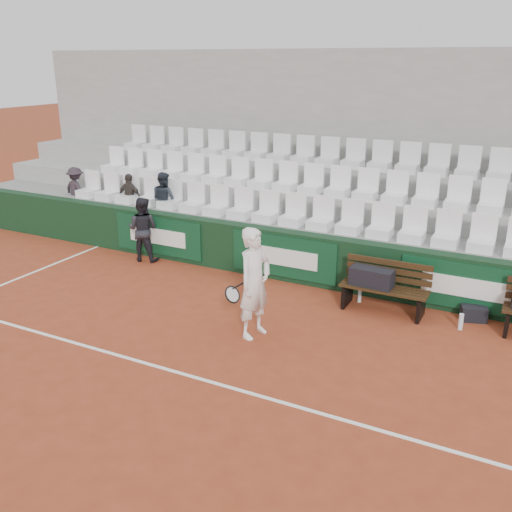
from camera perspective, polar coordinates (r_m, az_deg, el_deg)
The scene contains 20 objects.
ground at distance 8.22m, azimuth -7.43°, elevation -11.60°, with size 80.00×80.00×0.00m, color brown.
court_baseline at distance 8.22m, azimuth -7.43°, elevation -11.58°, with size 18.00×0.06×0.01m, color white.
back_barrier at distance 11.18m, azimuth 4.33°, elevation -0.14°, with size 18.00×0.34×1.00m.
grandstand_tier_front at distance 11.76m, azimuth 5.23°, elevation 0.81°, with size 18.00×0.95×1.00m, color gray.
grandstand_tier_mid at distance 12.54m, azimuth 6.91°, elevation 3.00°, with size 18.00×0.95×1.45m, color #999996.
grandstand_tier_back at distance 13.35m, azimuth 8.39°, elevation 4.92°, with size 18.00×0.95×1.90m, color #959593.
grandstand_rear_wall at distance 13.69m, azimuth 9.52°, elevation 10.56°, with size 18.00×0.30×4.40m, color gray.
seat_row_front at distance 11.37m, azimuth 5.02°, elevation 4.47°, with size 11.90×0.44×0.63m, color white.
seat_row_mid at distance 12.13m, azimuth 6.81°, elevation 7.52°, with size 11.90×0.44×0.63m, color white.
seat_row_back at distance 12.94m, azimuth 8.41°, elevation 10.20°, with size 11.90×0.44×0.63m, color silver.
bench_left at distance 10.16m, azimuth 12.60°, elevation -4.27°, with size 1.50×0.56×0.45m, color #34200F.
sports_bag_left at distance 10.05m, azimuth 11.49°, elevation -2.09°, with size 0.74×0.32×0.32m, color black.
sports_bag_ground at distance 10.30m, azimuth 20.94°, elevation -5.40°, with size 0.41×0.25×0.25m, color black.
water_bottle_near at distance 10.50m, azimuth 10.31°, elevation -3.93°, with size 0.07×0.07×0.24m, color silver.
water_bottle_far at distance 9.90m, azimuth 19.81°, elevation -6.20°, with size 0.08×0.08×0.27m, color silver.
tennis_player at distance 8.84m, azimuth -0.15°, elevation -2.73°, with size 0.77×0.72×1.78m.
ball_kid at distance 12.53m, azimuth -11.26°, elevation 2.65°, with size 0.68×0.53×1.41m, color black.
spectator_a at distance 14.74m, azimuth -17.70°, elevation 8.02°, with size 0.73×0.42×1.13m, color #282025.
spectator_b at distance 13.63m, azimuth -12.62°, elevation 7.58°, with size 0.65×0.27×1.12m, color #312B27.
spectator_c at distance 13.02m, azimuth -9.28°, elevation 7.56°, with size 0.60×0.47×1.24m, color #1F262F.
Camera 1 is at (4.13, -5.75, 4.18)m, focal length 40.00 mm.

